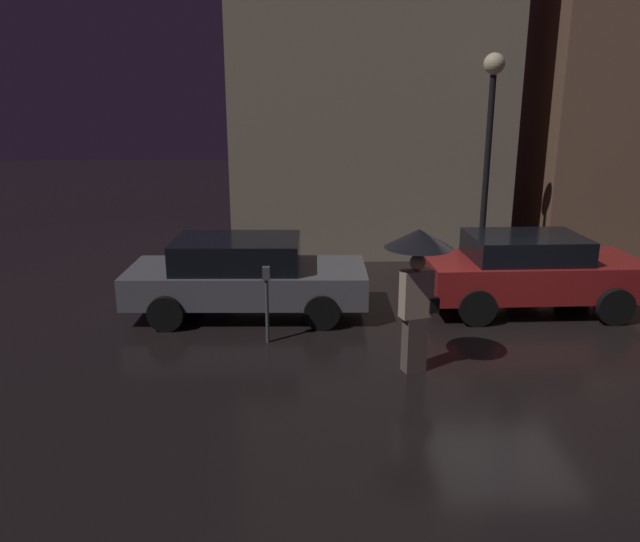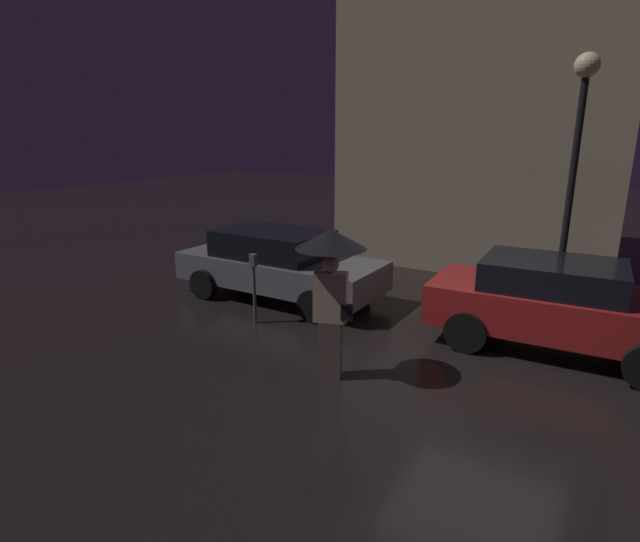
# 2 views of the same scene
# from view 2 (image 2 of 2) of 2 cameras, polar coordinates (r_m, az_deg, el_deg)

# --- Properties ---
(ground_plane) EXTENTS (60.00, 60.00, 0.00)m
(ground_plane) POSITION_cam_2_polar(r_m,az_deg,el_deg) (7.99, 18.44, -10.75)
(ground_plane) COLOR black
(building_facade_left) EXTENTS (6.89, 3.00, 10.93)m
(building_facade_left) POSITION_cam_2_polar(r_m,az_deg,el_deg) (14.13, 18.55, 23.03)
(building_facade_left) COLOR gray
(building_facade_left) RESTS_ON ground
(parked_car_grey) EXTENTS (4.46, 1.98, 1.45)m
(parked_car_grey) POSITION_cam_2_polar(r_m,az_deg,el_deg) (10.65, -4.81, 0.91)
(parked_car_grey) COLOR slate
(parked_car_grey) RESTS_ON ground
(parked_car_red) EXTENTS (4.08, 1.96, 1.46)m
(parked_car_red) POSITION_cam_2_polar(r_m,az_deg,el_deg) (8.93, 25.55, -3.33)
(parked_car_red) COLOR maroon
(parked_car_red) RESTS_ON ground
(pedestrian_with_umbrella) EXTENTS (0.98, 0.98, 2.18)m
(pedestrian_with_umbrella) POSITION_cam_2_polar(r_m,az_deg,el_deg) (6.84, 1.26, 0.41)
(pedestrian_with_umbrella) COLOR #66564C
(pedestrian_with_umbrella) RESTS_ON ground
(parking_meter) EXTENTS (0.12, 0.10, 1.32)m
(parking_meter) POSITION_cam_2_polar(r_m,az_deg,el_deg) (9.21, -7.56, -1.13)
(parking_meter) COLOR #4C5154
(parking_meter) RESTS_ON ground
(street_lamp_near) EXTENTS (0.46, 0.46, 4.88)m
(street_lamp_near) POSITION_cam_2_polar(r_m,az_deg,el_deg) (11.14, 27.47, 14.25)
(street_lamp_near) COLOR black
(street_lamp_near) RESTS_ON ground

